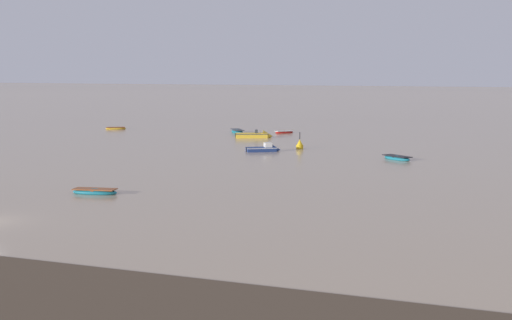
{
  "coord_description": "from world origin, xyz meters",
  "views": [
    {
      "loc": [
        35.34,
        -39.47,
        10.14
      ],
      "look_at": [
        5.07,
        36.13,
        0.35
      ],
      "focal_mm": 53.61,
      "sensor_mm": 36.0,
      "label": 1
    }
  ],
  "objects": [
    {
      "name": "rowboat_moored_0",
      "position": [
        18.51,
        45.02,
        0.17
      ],
      "size": [
        3.94,
        3.43,
        0.62
      ],
      "rotation": [
        0.0,
        0.0,
        5.64
      ],
      "color": "#197084",
      "rests_on": "ground"
    },
    {
      "name": "rowboat_moored_4",
      "position": [
        -12.33,
        71.55,
        0.19
      ],
      "size": [
        3.85,
        4.54,
        0.71
      ],
      "rotation": [
        0.0,
        0.0,
        5.33
      ],
      "color": "#197084",
      "rests_on": "ground"
    },
    {
      "name": "rowboat_moored_1",
      "position": [
        0.39,
        12.54,
        0.16
      ],
      "size": [
        3.95,
        1.96,
        0.6
      ],
      "rotation": [
        0.0,
        0.0,
        3.33
      ],
      "color": "#197084",
      "rests_on": "ground"
    },
    {
      "name": "rowboat_moored_3",
      "position": [
        -5.07,
        73.42,
        0.14
      ],
      "size": [
        2.85,
        3.11,
        0.5
      ],
      "rotation": [
        0.0,
        0.0,
        0.87
      ],
      "color": "red",
      "rests_on": "ground"
    },
    {
      "name": "motorboat_moored_0",
      "position": [
        -6.08,
        64.43,
        0.26
      ],
      "size": [
        5.77,
        3.98,
        1.88
      ],
      "rotation": [
        0.0,
        0.0,
        0.42
      ],
      "color": "gold",
      "rests_on": "ground"
    },
    {
      "name": "motorboat_moored_1",
      "position": [
        1.89,
        47.51,
        0.24
      ],
      "size": [
        4.34,
        3.59,
        1.61
      ],
      "rotation": [
        0.0,
        0.0,
        0.59
      ],
      "color": "navy",
      "rests_on": "ground"
    },
    {
      "name": "channel_buoy",
      "position": [
        4.74,
        51.88,
        0.46
      ],
      "size": [
        0.9,
        0.9,
        2.3
      ],
      "color": "gold",
      "rests_on": "ground"
    },
    {
      "name": "rowboat_moored_2",
      "position": [
        -33.84,
        70.09,
        0.15
      ],
      "size": [
        3.48,
        2.79,
        0.54
      ],
      "rotation": [
        0.0,
        0.0,
        0.56
      ],
      "color": "gold",
      "rests_on": "ground"
    }
  ]
}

